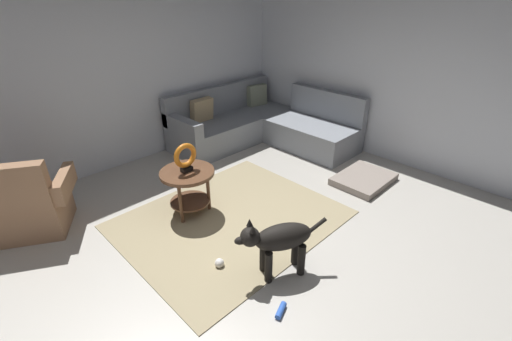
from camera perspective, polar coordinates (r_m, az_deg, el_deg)
The scene contains 12 objects.
ground_plane at distance 3.47m, azimuth 1.79°, elevation -14.63°, with size 6.00×6.00×0.10m, color #B7B2A8.
wall_back at distance 5.13m, azimuth -23.44°, elevation 15.05°, with size 6.00×0.12×2.70m, color silver.
wall_right at distance 5.21m, azimuth 25.72°, elevation 14.78°, with size 0.12×6.00×2.70m, color silver.
area_rug at distance 3.91m, azimuth -4.19°, elevation -8.05°, with size 2.30×1.90×0.01m, color tan.
sectional_couch at distance 5.75m, azimuth 0.84°, elevation 7.44°, with size 2.20×2.25×0.88m.
armchair at distance 4.25m, azimuth -33.35°, elevation -4.85°, with size 0.99×0.92×0.88m.
side_table at distance 3.88m, azimuth -11.27°, elevation -1.70°, with size 0.60×0.60×0.54m.
torus_sculpture at distance 3.74m, azimuth -11.69°, elevation 2.22°, with size 0.28×0.08×0.33m.
dog_bed_mat at distance 4.82m, azimuth 17.50°, elevation -1.36°, with size 0.80×0.60×0.09m, color gray.
dog at distance 3.03m, azimuth 3.77°, elevation -11.49°, with size 0.78×0.45×0.63m.
dog_toy_ball at distance 3.32m, azimuth -6.11°, elevation -15.06°, with size 0.09×0.09×0.09m, color silver.
dog_toy_rope at distance 2.96m, azimuth 4.16°, elevation -22.23°, with size 0.05×0.05×0.15m, color blue.
Camera 1 is at (-1.88, -1.74, 2.29)m, focal length 24.01 mm.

